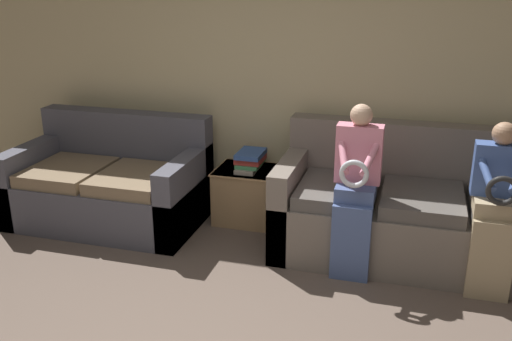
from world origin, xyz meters
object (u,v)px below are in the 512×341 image
object	(u,v)px
child_left_seated	(356,186)
book_stack	(250,160)
child_right_seated	(496,204)
couch_side	(111,186)
couch_main	(420,214)
side_shelf	(250,194)

from	to	relation	value
child_left_seated	book_stack	bearing A→B (deg)	145.81
child_right_seated	couch_side	bearing A→B (deg)	173.43
couch_main	child_right_seated	distance (m)	0.70
couch_side	book_stack	world-z (taller)	couch_side
couch_side	side_shelf	distance (m)	1.26
couch_main	couch_side	world-z (taller)	couch_main
couch_side	child_right_seated	distance (m)	3.21
child_left_seated	book_stack	size ratio (longest dim) A/B	3.76
couch_side	child_left_seated	xyz separation A→B (m)	(2.22, -0.36, 0.37)
couch_side	child_right_seated	xyz separation A→B (m)	(3.17, -0.37, 0.33)
child_right_seated	side_shelf	bearing A→B (deg)	160.72
couch_main	book_stack	world-z (taller)	couch_main
child_right_seated	side_shelf	distance (m)	2.11
couch_side	child_left_seated	distance (m)	2.28
child_left_seated	book_stack	world-z (taller)	child_left_seated
child_left_seated	child_right_seated	bearing A→B (deg)	-0.33
book_stack	child_left_seated	bearing A→B (deg)	-34.19
couch_main	child_left_seated	distance (m)	0.71
couch_main	couch_side	xyz separation A→B (m)	(-2.70, -0.05, -0.03)
child_left_seated	couch_main	bearing A→B (deg)	40.90
couch_side	child_left_seated	size ratio (longest dim) A/B	1.30
book_stack	child_right_seated	bearing A→B (deg)	-19.38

